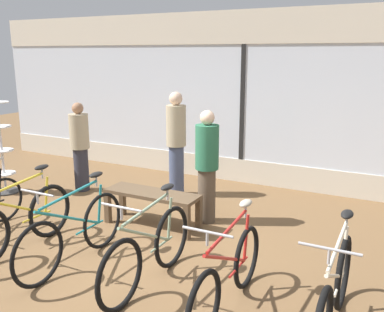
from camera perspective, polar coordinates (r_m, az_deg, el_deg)
name	(u,v)px	position (r m, az deg, el deg)	size (l,w,h in m)	color
ground_plane	(136,256)	(5.46, -7.47, -13.07)	(24.00, 24.00, 0.00)	brown
shop_back_wall	(243,97)	(8.10, 6.80, 7.79)	(12.00, 0.08, 3.20)	beige
bicycle_left	(20,221)	(5.82, -21.94, -8.07)	(0.46, 1.74, 1.04)	black
bicycle_center_left	(74,232)	(5.26, -15.45, -9.79)	(0.46, 1.79, 1.04)	black
bicycle_center_right	(149,251)	(4.67, -5.77, -12.47)	(0.46, 1.71, 1.04)	black
bicycle_right	(228,275)	(4.25, 4.86, -15.56)	(0.46, 1.71, 1.02)	black
bicycle_far_right	(334,295)	(4.09, 18.41, -17.18)	(0.46, 1.77, 1.05)	black
accessory_rack	(2,154)	(8.25, -23.99, 0.25)	(0.48, 0.48, 1.72)	#333333
display_bench	(152,198)	(6.16, -5.36, -5.66)	(1.40, 0.44, 0.51)	brown
customer_near_rack	(80,145)	(7.89, -14.72, 1.39)	(0.44, 0.44, 1.60)	#2D2D38
customer_by_window	(207,165)	(6.17, 2.00, -1.16)	(0.48, 0.48, 1.66)	brown
customer_mid_floor	(176,141)	(7.37, -2.12, 1.96)	(0.38, 0.38, 1.81)	#424C6B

